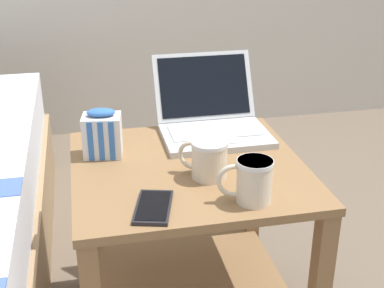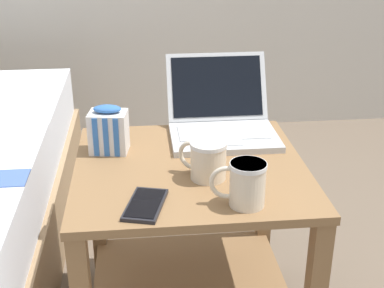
% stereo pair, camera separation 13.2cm
% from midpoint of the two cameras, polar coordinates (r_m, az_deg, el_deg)
% --- Properties ---
extents(bedside_table, '(0.60, 0.58, 0.54)m').
position_cam_midpoint_polar(bedside_table, '(1.49, 2.40, -8.95)').
color(bedside_table, olive).
rests_on(bedside_table, ground_plane).
extents(laptop, '(0.31, 0.32, 0.21)m').
position_cam_midpoint_polar(laptop, '(1.58, 5.57, 2.54)').
color(laptop, '#B7BABC').
rests_on(laptop, bedside_table).
extents(mug_front_left, '(0.12, 0.10, 0.10)m').
position_cam_midpoint_polar(mug_front_left, '(1.31, 4.51, -1.57)').
color(mug_front_left, beige).
rests_on(mug_front_left, bedside_table).
extents(mug_front_right, '(0.13, 0.08, 0.10)m').
position_cam_midpoint_polar(mug_front_right, '(1.21, 8.92, -4.10)').
color(mug_front_right, beige).
rests_on(mug_front_right, bedside_table).
extents(snack_bag, '(0.11, 0.09, 0.13)m').
position_cam_midpoint_polar(snack_bag, '(1.46, -6.35, 1.40)').
color(snack_bag, silver).
rests_on(snack_bag, bedside_table).
extents(cell_phone, '(0.11, 0.16, 0.01)m').
position_cam_midpoint_polar(cell_phone, '(1.21, -1.86, -6.56)').
color(cell_phone, black).
rests_on(cell_phone, bedside_table).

